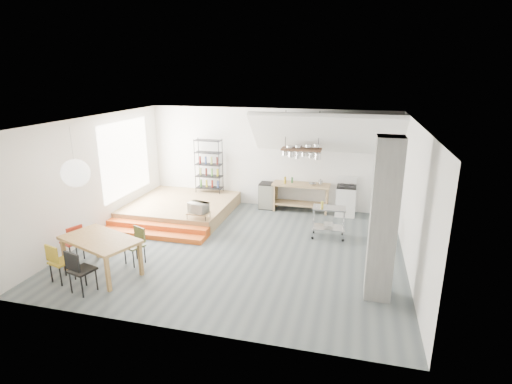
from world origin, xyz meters
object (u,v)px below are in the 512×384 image
(stove, at_px, (346,200))
(rolling_cart, at_px, (329,218))
(dining_table, at_px, (100,242))
(mini_fridge, at_px, (267,196))

(stove, xyz_separation_m, rolling_cart, (-0.38, -1.94, 0.07))
(dining_table, xyz_separation_m, rolling_cart, (4.68, 3.23, -0.18))
(dining_table, relative_size, mini_fridge, 2.34)
(dining_table, distance_m, rolling_cart, 5.69)
(stove, relative_size, rolling_cart, 1.31)
(rolling_cart, height_order, mini_fridge, rolling_cart)
(mini_fridge, bearing_deg, rolling_cart, -43.02)
(stove, bearing_deg, mini_fridge, 178.99)
(stove, height_order, mini_fridge, stove)
(stove, bearing_deg, rolling_cart, -101.03)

